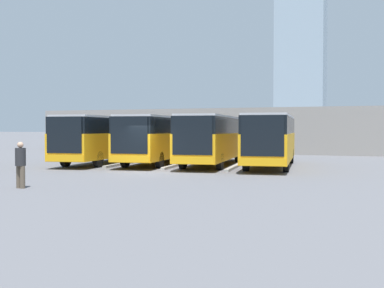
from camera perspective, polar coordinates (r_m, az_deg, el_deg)
The scene contains 11 objects.
ground_plane at distance 25.85m, azimuth -5.43°, elevation -3.36°, with size 600.00×600.00×0.00m, color #5B5B60.
bus_0 at distance 29.71m, azimuth 9.35°, elevation 0.70°, with size 3.63×11.32×3.14m.
curb_divider_0 at distance 28.60m, azimuth 5.06°, elevation -2.71°, with size 0.24×5.79×0.15m, color #9E9E99.
bus_1 at distance 30.60m, azimuth 2.51°, elevation 0.75°, with size 3.63×11.32×3.14m.
curb_divider_1 at distance 29.76m, azimuth -1.87°, elevation -2.53°, with size 0.24×5.79×0.15m, color #9E9E99.
bus_2 at distance 31.91m, azimuth -3.87°, elevation 0.79°, with size 3.63×11.32×3.14m.
curb_divider_2 at distance 31.32m, azimuth -8.19°, elevation -2.33°, with size 0.24×5.79×0.15m, color #9E9E99.
bus_3 at distance 32.96m, azimuth -10.29°, elevation 0.80°, with size 3.63×11.32×3.14m.
pedestrian at distance 19.92m, azimuth -19.66°, elevation -2.17°, with size 0.49×0.49×1.81m.
station_building at distance 51.52m, azimuth 7.62°, elevation 1.61°, with size 43.26×16.62×4.29m.
office_tower at distance 189.74m, azimuth 12.80°, elevation 10.40°, with size 17.66×17.66×62.97m.
Camera 1 is at (-11.07, 23.24, 2.31)m, focal length 45.00 mm.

